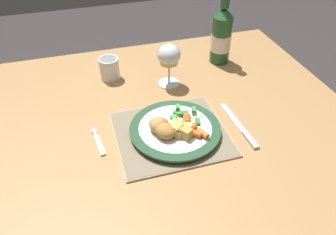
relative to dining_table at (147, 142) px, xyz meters
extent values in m
cube|color=#AD7F4C|center=(0.00, 0.00, 0.07)|extent=(1.28, 0.97, 0.04)
cube|color=#AD7F4C|center=(0.59, 0.43, -0.30)|extent=(0.06, 0.06, 0.70)
cube|color=tan|center=(0.05, -0.08, 0.09)|extent=(0.31, 0.28, 0.01)
cube|color=#807259|center=(0.05, -0.08, 0.09)|extent=(0.31, 0.27, 0.00)
cylinder|color=white|center=(0.07, -0.08, 0.10)|extent=(0.21, 0.21, 0.01)
cylinder|color=#2D5638|center=(0.07, -0.08, 0.11)|extent=(0.26, 0.26, 0.01)
cylinder|color=white|center=(0.07, -0.08, 0.11)|extent=(0.21, 0.21, 0.00)
ellipsoid|color=#B77F3D|center=(0.03, -0.11, 0.13)|extent=(0.07, 0.08, 0.04)
ellipsoid|color=#A87033|center=(0.02, -0.08, 0.13)|extent=(0.07, 0.07, 0.04)
ellipsoid|color=tan|center=(0.02, -0.08, 0.13)|extent=(0.07, 0.07, 0.04)
cube|color=#338438|center=(0.11, -0.06, 0.12)|extent=(0.02, 0.02, 0.01)
cube|color=#4CA84C|center=(0.07, -0.06, 0.12)|extent=(0.02, 0.03, 0.01)
cube|color=green|center=(0.14, -0.03, 0.12)|extent=(0.02, 0.02, 0.01)
cube|color=green|center=(0.10, -0.01, 0.13)|extent=(0.02, 0.02, 0.01)
cube|color=#338438|center=(0.13, -0.08, 0.12)|extent=(0.02, 0.03, 0.01)
cube|color=green|center=(0.09, -0.03, 0.12)|extent=(0.03, 0.03, 0.01)
cube|color=#338438|center=(0.11, -0.04, 0.12)|extent=(0.03, 0.02, 0.01)
cube|color=#338438|center=(0.11, -0.05, 0.12)|extent=(0.01, 0.02, 0.01)
cube|color=#4CA84C|center=(0.07, -0.04, 0.12)|extent=(0.02, 0.01, 0.01)
cube|color=#338438|center=(0.09, -0.09, 0.12)|extent=(0.02, 0.03, 0.01)
cylinder|color=orange|center=(0.13, -0.13, 0.12)|extent=(0.03, 0.04, 0.02)
cylinder|color=orange|center=(0.08, -0.09, 0.12)|extent=(0.04, 0.03, 0.02)
cylinder|color=orange|center=(0.08, -0.09, 0.12)|extent=(0.04, 0.02, 0.02)
cylinder|color=orange|center=(0.10, -0.11, 0.12)|extent=(0.04, 0.03, 0.02)
cylinder|color=orange|center=(0.11, -0.13, 0.12)|extent=(0.04, 0.04, 0.02)
cylinder|color=orange|center=(0.10, -0.07, 0.12)|extent=(0.03, 0.04, 0.02)
cube|color=silver|center=(-0.15, -0.07, 0.09)|extent=(0.02, 0.08, 0.01)
cube|color=silver|center=(-0.15, -0.02, 0.09)|extent=(0.01, 0.02, 0.01)
cube|color=silver|center=(-0.15, 0.00, 0.09)|extent=(0.00, 0.02, 0.00)
cube|color=silver|center=(-0.15, 0.00, 0.09)|extent=(0.00, 0.02, 0.00)
cube|color=silver|center=(-0.16, 0.00, 0.09)|extent=(0.00, 0.02, 0.00)
cube|color=silver|center=(-0.16, 0.00, 0.09)|extent=(0.00, 0.02, 0.00)
cube|color=silver|center=(0.26, -0.06, 0.09)|extent=(0.02, 0.14, 0.00)
cube|color=#B2B2B7|center=(0.26, -0.17, 0.09)|extent=(0.02, 0.07, 0.01)
cylinder|color=silver|center=(0.12, 0.17, 0.09)|extent=(0.07, 0.07, 0.00)
cylinder|color=silver|center=(0.12, 0.17, 0.13)|extent=(0.01, 0.01, 0.08)
ellipsoid|color=silver|center=(0.12, 0.17, 0.20)|extent=(0.08, 0.08, 0.07)
cylinder|color=#E0D684|center=(0.12, 0.17, 0.18)|extent=(0.06, 0.06, 0.02)
cylinder|color=#23562D|center=(0.35, 0.27, 0.17)|extent=(0.07, 0.07, 0.18)
cone|color=#23562D|center=(0.35, 0.27, 0.28)|extent=(0.07, 0.07, 0.03)
cylinder|color=white|center=(0.35, 0.27, 0.17)|extent=(0.07, 0.07, 0.06)
cube|color=#DBB256|center=(0.06, -0.11, 0.13)|extent=(0.04, 0.04, 0.03)
cube|color=#DBB256|center=(0.06, -0.09, 0.13)|extent=(0.04, 0.04, 0.03)
cube|color=#DBB256|center=(0.07, -0.12, 0.12)|extent=(0.02, 0.02, 0.02)
cube|color=gold|center=(0.08, -0.13, 0.13)|extent=(0.04, 0.04, 0.03)
cube|color=#E5BC66|center=(0.09, -0.10, 0.12)|extent=(0.03, 0.03, 0.02)
cube|color=#DBB256|center=(0.07, -0.11, 0.13)|extent=(0.03, 0.03, 0.03)
cylinder|color=white|center=(-0.06, 0.27, 0.12)|extent=(0.07, 0.07, 0.08)
cylinder|color=gray|center=(-0.06, 0.27, 0.16)|extent=(0.06, 0.06, 0.01)
camera|label=1|loc=(-0.15, -0.74, 0.71)|focal=35.00mm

